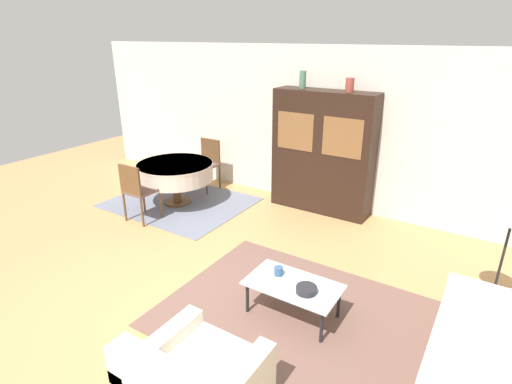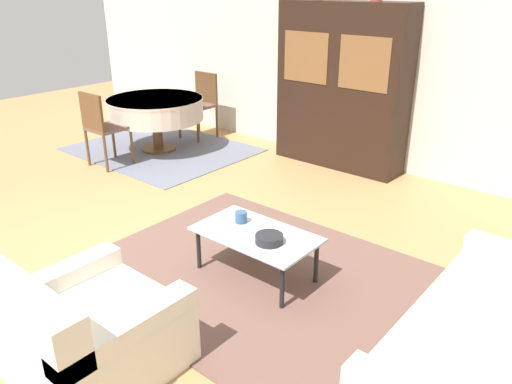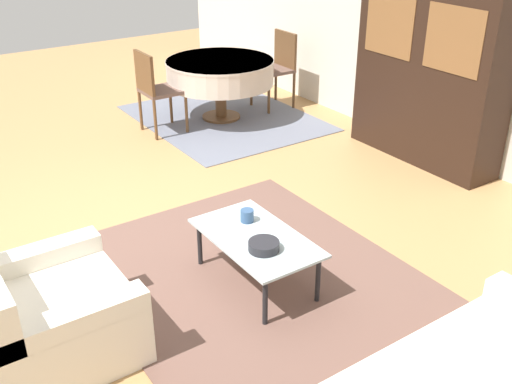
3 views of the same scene
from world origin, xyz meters
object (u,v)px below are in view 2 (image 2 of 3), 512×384
Objects in this scene: couch at (497,352)px; armchair at (86,332)px; display_cabinet at (342,87)px; coffee_table at (256,237)px; dining_table at (156,109)px; dining_chair_far at (201,100)px; bowl at (269,239)px; dining_chair_near at (101,124)px; cup at (241,217)px.

armchair is at bearing 125.77° from couch.
couch is at bearing -45.56° from display_cabinet.
dining_table is (-3.19, 1.64, 0.24)m from coffee_table.
dining_chair_far is at bearing 127.58° from armchair.
armchair is 4.41m from display_cabinet.
display_cabinet is at bearing 100.87° from armchair.
display_cabinet is 1.53× the size of dining_table.
coffee_table is 3.00m from display_cabinet.
couch is 1.42× the size of dining_table.
couch is at bearing -18.62° from dining_table.
dining_chair_far is (-3.08, 4.01, 0.29)m from armchair.
bowl is (-1.69, 0.01, 0.15)m from couch.
couch is 2.03× the size of armchair.
display_cabinet is at bearing 41.81° from dining_chair_near.
display_cabinet reaches higher than armchair.
coffee_table is 0.75× the size of dining_table.
couch is 4.06m from display_cabinet.
dining_chair_near is (-3.08, 2.24, 0.29)m from armchair.
dining_chair_near is 4.46× the size of bowl.
cup is (0.71, -2.71, -0.57)m from display_cabinet.
display_cabinet is 2.10× the size of dining_chair_far.
display_cabinet is 3.10m from bowl.
dining_chair_near is at bearing 80.76° from couch.
bowl is at bearing -26.71° from dining_table.
coffee_table is at bearing -71.61° from display_cabinet.
dining_chair_near is (-2.26, -2.03, -0.45)m from display_cabinet.
cup is (2.97, -1.57, -0.16)m from dining_table.
dining_table is at bearing 152.16° from cup.
cup is at bearing -27.84° from dining_table.
dining_chair_near and dining_chair_far have the same top height.
dining_chair_near reaches higher than dining_table.
bowl is at bearing 142.59° from dining_chair_far.
armchair is at bearing -101.21° from bowl.
couch is at bearing -9.24° from dining_chair_near.
coffee_table is (-1.87, 0.07, 0.08)m from couch.
dining_chair_near reaches higher than armchair.
armchair is 0.46× the size of display_cabinet.
coffee_table is (0.11, 1.49, 0.08)m from armchair.
dining_table is at bearing 134.61° from armchair.
armchair is at bearing -45.39° from dining_table.
bowl is at bearing 78.79° from armchair.
armchair is 5.07m from dining_chair_far.
cup is 0.46× the size of bowl.
dining_table is (-3.08, 3.13, 0.32)m from armchair.
display_cabinet is at bearing 26.81° from dining_table.
coffee_table is 1.03× the size of dining_chair_far.
coffee_table is at bearing 141.70° from dining_chair_far.
dining_table reaches higher than armchair.
couch reaches higher than armchair.
dining_chair_far is (0.00, 0.88, -0.03)m from dining_table.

